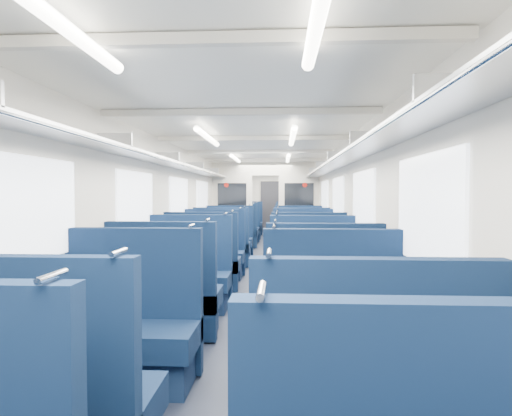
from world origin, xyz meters
TOP-DOWN VIEW (x-y plane):
  - floor at (0.00, 0.00)m, footprint 2.80×18.00m
  - ceiling at (0.00, 0.00)m, footprint 2.80×18.00m
  - wall_left at (-1.40, 0.00)m, footprint 0.02×18.00m
  - dado_left at (-1.39, 0.00)m, footprint 0.03×17.90m
  - wall_right at (1.40, 0.00)m, footprint 0.02×18.00m
  - dado_right at (1.39, 0.00)m, footprint 0.03×17.90m
  - wall_far at (0.00, 9.00)m, footprint 2.80×0.02m
  - luggage_rack_left at (-1.21, 0.00)m, footprint 0.36×17.40m
  - luggage_rack_right at (1.21, 0.00)m, footprint 0.36×17.40m
  - windows at (0.00, -0.46)m, footprint 2.78×15.60m
  - ceiling_fittings at (0.00, -0.26)m, footprint 2.70×16.06m
  - end_door at (0.00, 8.94)m, footprint 0.75×0.06m
  - bulkhead at (-0.00, 3.32)m, footprint 2.80×0.10m
  - seat_6 at (-0.83, -4.78)m, footprint 1.15×0.63m
  - seat_7 at (0.83, -4.80)m, footprint 1.15×0.63m
  - seat_8 at (-0.83, -3.64)m, footprint 1.15×0.63m
  - seat_9 at (0.83, -3.79)m, footprint 1.15×0.63m
  - seat_10 at (-0.83, -2.49)m, footprint 1.15×0.63m
  - seat_11 at (0.83, -2.57)m, footprint 1.15×0.63m
  - seat_12 at (-0.83, -1.35)m, footprint 1.15×0.63m
  - seat_13 at (0.83, -1.33)m, footprint 1.15×0.63m
  - seat_14 at (-0.83, -0.32)m, footprint 1.15×0.63m
  - seat_15 at (0.83, -0.14)m, footprint 1.15×0.63m
  - seat_16 at (-0.83, 0.90)m, footprint 1.15×0.63m
  - seat_17 at (0.83, 0.91)m, footprint 1.15×0.63m
  - seat_18 at (-0.83, 2.06)m, footprint 1.15×0.63m
  - seat_19 at (0.83, 2.03)m, footprint 1.15×0.63m
  - seat_20 at (-0.83, 4.13)m, footprint 1.15×0.63m
  - seat_21 at (0.83, 4.22)m, footprint 1.15×0.63m
  - seat_22 at (-0.83, 5.25)m, footprint 1.15×0.63m
  - seat_23 at (0.83, 5.24)m, footprint 1.15×0.63m
  - seat_24 at (-0.83, 6.32)m, footprint 1.15×0.63m
  - seat_25 at (0.83, 6.32)m, footprint 1.15×0.63m
  - seat_26 at (-0.83, 7.47)m, footprint 1.15×0.63m
  - seat_27 at (0.83, 7.62)m, footprint 1.15×0.63m

SIDE VIEW (x-z plane):
  - floor at x=0.00m, z-range -0.01..0.01m
  - dado_left at x=-1.39m, z-range 0.00..0.70m
  - dado_right at x=1.39m, z-range 0.00..0.70m
  - seat_6 at x=-0.83m, z-range -0.24..1.03m
  - seat_7 at x=0.83m, z-range -0.24..1.03m
  - seat_8 at x=-0.83m, z-range -0.24..1.03m
  - seat_9 at x=0.83m, z-range -0.24..1.03m
  - seat_10 at x=-0.83m, z-range -0.24..1.03m
  - seat_11 at x=0.83m, z-range -0.24..1.03m
  - seat_12 at x=-0.83m, z-range -0.24..1.03m
  - seat_13 at x=0.83m, z-range -0.24..1.03m
  - seat_14 at x=-0.83m, z-range -0.24..1.03m
  - seat_15 at x=0.83m, z-range -0.24..1.03m
  - seat_16 at x=-0.83m, z-range -0.24..1.03m
  - seat_17 at x=0.83m, z-range -0.24..1.03m
  - seat_18 at x=-0.83m, z-range -0.24..1.03m
  - seat_19 at x=0.83m, z-range -0.24..1.03m
  - seat_20 at x=-0.83m, z-range -0.24..1.03m
  - seat_21 at x=0.83m, z-range -0.24..1.03m
  - seat_22 at x=-0.83m, z-range -0.24..1.03m
  - seat_23 at x=0.83m, z-range -0.24..1.03m
  - seat_24 at x=-0.83m, z-range -0.24..1.03m
  - seat_25 at x=0.83m, z-range -0.24..1.03m
  - seat_26 at x=-0.83m, z-range -0.24..1.03m
  - seat_27 at x=0.83m, z-range -0.24..1.03m
  - end_door at x=0.00m, z-range 0.00..2.00m
  - wall_left at x=-1.40m, z-range 0.00..2.35m
  - wall_right at x=1.40m, z-range 0.00..2.35m
  - wall_far at x=0.00m, z-range 0.00..2.35m
  - bulkhead at x=0.00m, z-range 0.06..2.41m
  - windows at x=0.00m, z-range 1.04..1.79m
  - luggage_rack_left at x=-1.21m, z-range 1.88..2.06m
  - luggage_rack_right at x=1.21m, z-range 1.88..2.06m
  - ceiling_fittings at x=0.00m, z-range 2.23..2.35m
  - ceiling at x=0.00m, z-range 2.35..2.35m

